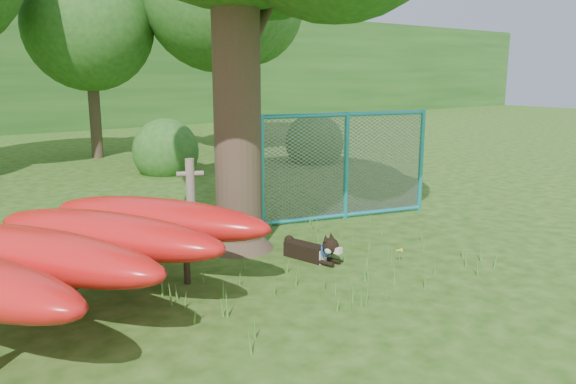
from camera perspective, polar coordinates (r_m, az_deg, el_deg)
ground at (r=7.46m, az=4.49°, el=-9.26°), size 80.00×80.00×0.00m
wooden_post at (r=8.49m, az=-9.81°, el=-1.27°), size 0.40×0.22×1.47m
kayak_rack at (r=6.65m, az=-20.86°, el=-4.94°), size 4.57×4.11×1.12m
husky_dog at (r=8.26m, az=2.69°, el=-5.89°), size 0.42×1.06×0.47m
fence_section at (r=10.53m, az=5.93°, el=2.65°), size 3.32×1.01×3.34m
wildflower_clump at (r=8.34m, az=11.29°, el=-5.94°), size 0.10×0.10×0.21m
bg_tree_c at (r=19.21m, az=-19.58°, el=15.54°), size 4.00×4.00×6.12m
bg_tree_e at (r=23.10m, az=-4.39°, el=18.26°), size 4.60×4.60×7.55m
shrub_right at (r=17.47m, az=2.67°, el=3.10°), size 1.80×1.80×1.80m
shrub_mid at (r=15.87m, az=-12.22°, el=1.93°), size 1.80×1.80×1.80m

